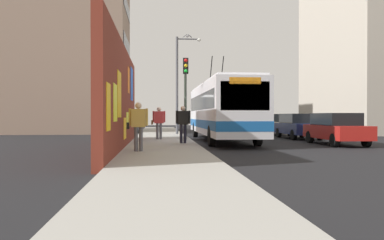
{
  "coord_description": "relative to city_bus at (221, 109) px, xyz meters",
  "views": [
    {
      "loc": [
        -20.96,
        1.86,
        1.45
      ],
      "look_at": [
        -0.96,
        0.11,
        1.23
      ],
      "focal_mm": 37.11,
      "sensor_mm": 36.0,
      "label": 1
    }
  ],
  "objects": [
    {
      "name": "graffiti_wall",
      "position": [
        -5.75,
        5.15,
        0.34
      ],
      "size": [
        13.7,
        0.32,
        4.34
      ],
      "color": "maroon",
      "rests_on": "ground_plane"
    },
    {
      "name": "city_bus",
      "position": [
        0.0,
        0.0,
        0.0
      ],
      "size": [
        12.56,
        2.49,
        5.07
      ],
      "color": "silver",
      "rests_on": "ground_plane"
    },
    {
      "name": "street_lamp",
      "position": [
        5.8,
        2.06,
        2.3
      ],
      "size": [
        0.44,
        1.81,
        6.95
      ],
      "color": "#4C4C51",
      "rests_on": "sidewalk_slab"
    },
    {
      "name": "parked_car_dark_gray",
      "position": [
        12.67,
        -5.2,
        -0.99
      ],
      "size": [
        4.95,
        1.87,
        1.58
      ],
      "color": "#38383D",
      "rests_on": "ground_plane"
    },
    {
      "name": "pedestrian_midblock",
      "position": [
        -0.59,
        3.58,
        -0.62
      ],
      "size": [
        0.24,
        0.78,
        1.78
      ],
      "color": "#595960",
      "rests_on": "sidewalk_slab"
    },
    {
      "name": "traffic_light",
      "position": [
        -1.36,
        2.15,
        1.27
      ],
      "size": [
        0.49,
        0.28,
        4.41
      ],
      "color": "#2D382D",
      "rests_on": "sidewalk_slab"
    },
    {
      "name": "building_far_left",
      "position": [
        12.21,
        11.0,
        5.43
      ],
      "size": [
        8.01,
        9.45,
        14.51
      ],
      "color": "gray",
      "rests_on": "ground_plane"
    },
    {
      "name": "sidewalk_slab",
      "position": [
        -1.6,
        3.4,
        -1.75
      ],
      "size": [
        48.0,
        3.2,
        0.15
      ],
      "primitive_type": "cube",
      "color": "#9E9B93",
      "rests_on": "ground_plane"
    },
    {
      "name": "flying_pigeons",
      "position": [
        -2.53,
        1.76,
        5.41
      ],
      "size": [
        6.69,
        0.79,
        2.43
      ],
      "color": "gray"
    },
    {
      "name": "parked_car_red",
      "position": [
        -3.55,
        -5.2,
        -1.0
      ],
      "size": [
        4.44,
        1.75,
        1.58
      ],
      "color": "#B21E19",
      "rests_on": "ground_plane"
    },
    {
      "name": "pedestrian_near_wall",
      "position": [
        -7.94,
        4.36,
        -0.62
      ],
      "size": [
        0.24,
        0.78,
        1.79
      ],
      "color": "#595960",
      "rests_on": "sidewalk_slab"
    },
    {
      "name": "parked_car_navy",
      "position": [
        1.77,
        -5.2,
        -1.0
      ],
      "size": [
        4.4,
        1.81,
        1.58
      ],
      "color": "navy",
      "rests_on": "ground_plane"
    },
    {
      "name": "pedestrian_at_curb",
      "position": [
        -3.78,
        2.44,
        -0.63
      ],
      "size": [
        0.24,
        0.7,
        1.76
      ],
      "color": "#1E1E2D",
      "rests_on": "sidewalk_slab"
    },
    {
      "name": "ground_plane",
      "position": [
        -1.6,
        1.8,
        -1.83
      ],
      "size": [
        80.0,
        80.0,
        0.0
      ],
      "primitive_type": "plane",
      "color": "black"
    },
    {
      "name": "parked_car_champagne",
      "position": [
        7.01,
        -5.2,
        -1.0
      ],
      "size": [
        4.42,
        1.74,
        1.58
      ],
      "color": "#C6B793",
      "rests_on": "ground_plane"
    },
    {
      "name": "building_far_right",
      "position": [
        10.74,
        -15.2,
        5.38
      ],
      "size": [
        13.46,
        8.49,
        14.42
      ],
      "color": "#B2A899",
      "rests_on": "ground_plane"
    }
  ]
}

